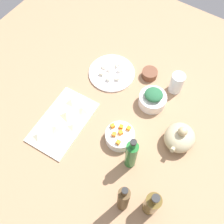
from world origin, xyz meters
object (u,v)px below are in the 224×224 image
teapot (179,137)px  bowl_carrots (120,136)px  plate_tofu (112,73)px  bottle_2 (131,155)px  bowl_greens (152,100)px  bowl_small_side (150,74)px  drinking_glass_0 (177,83)px  bottle_1 (152,204)px  cutting_board (63,122)px  bottle_0 (123,199)px

teapot → bowl_carrots: bearing=-60.0°
plate_tofu → bottle_2: 51.43cm
bowl_greens → bowl_small_side: 17.04cm
plate_tofu → teapot: bearing=70.9°
plate_tofu → bowl_small_side: 20.28cm
plate_tofu → drinking_glass_0: bearing=106.0°
bottle_1 → bottle_2: bottle_2 is taller
bowl_greens → teapot: (11.91, 20.33, 2.14)cm
bottle_1 → drinking_glass_0: bearing=-162.9°
cutting_board → bottle_1: size_ratio=1.74×
cutting_board → bowl_greens: bearing=137.2°
bowl_small_side → bottle_0: size_ratio=0.30×
cutting_board → bowl_carrots: (-7.85, 27.75, 2.28)cm
plate_tofu → bottle_2: bearing=42.6°
bottle_0 → bottle_1: bearing=118.0°
bowl_carrots → bottle_0: (24.62, 16.92, 9.08)cm
cutting_board → plate_tofu: size_ratio=1.41×
plate_tofu → drinking_glass_0: (-9.47, 33.01, 5.20)cm
bowl_carrots → bottle_2: bottle_2 is taller
teapot → drinking_glass_0: teapot is taller
cutting_board → bottle_2: size_ratio=1.42×
bowl_greens → bottle_2: (32.64, 7.00, 7.21)cm
drinking_glass_0 → bowl_carrots: bearing=-12.6°
bowl_greens → drinking_glass_0: drinking_glass_0 is taller
bottle_1 → bowl_greens: bearing=-151.9°
bowl_carrots → teapot: bearing=120.0°
teapot → bottle_1: size_ratio=0.82×
bowl_carrots → bottle_1: 33.55cm
plate_tofu → bowl_small_side: bearing=118.5°
plate_tofu → bowl_greens: 27.69cm
bowl_small_side → bottle_2: bottle_2 is taller
bowl_carrots → bottle_1: bearing=54.2°
bowl_greens → bottle_2: bearing=12.1°
teapot → cutting_board: bearing=-67.3°
cutting_board → bowl_carrots: bowl_carrots is taller
bowl_carrots → bowl_small_side: (-39.55, -6.42, -0.71)cm
bowl_carrots → drinking_glass_0: size_ratio=1.17×
bowl_small_side → teapot: bearing=48.8°
cutting_board → drinking_glass_0: bearing=142.3°
bowl_greens → drinking_glass_0: (-13.99, 5.81, 2.68)cm
plate_tofu → bottle_2: size_ratio=1.01×
bowl_greens → bottle_0: 52.64cm
cutting_board → drinking_glass_0: 59.95cm
bowl_greens → teapot: bearing=59.6°
bowl_greens → bowl_small_side: (-14.16, -9.43, -1.06)cm
teapot → bottle_2: size_ratio=0.67×
bottle_0 → drinking_glass_0: bearing=-172.8°
bowl_carrots → teapot: 27.06cm
bottle_2 → teapot: bearing=147.2°
bowl_small_side → plate_tofu: bearing=-61.5°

